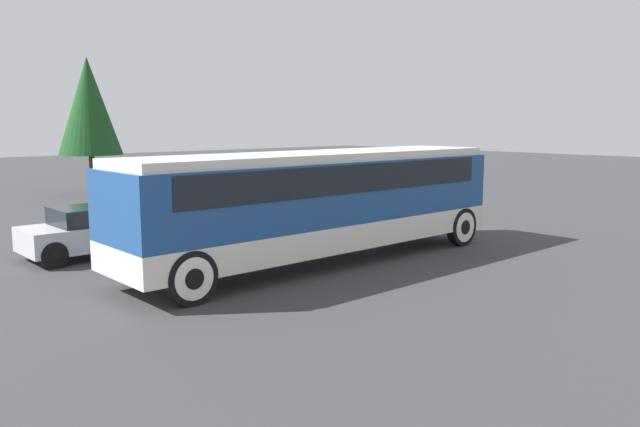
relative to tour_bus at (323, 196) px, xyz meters
name	(u,v)px	position (x,y,z in m)	size (l,w,h in m)	color
ground_plane	(320,262)	(-0.10, 0.00, -1.81)	(120.00, 120.00, 0.00)	#38383A
tour_bus	(323,196)	(0.00, 0.00, 0.00)	(11.49, 2.63, 2.97)	silver
parked_car_near	(264,207)	(2.36, 5.74, -1.11)	(4.64, 1.85, 1.41)	navy
parked_car_mid	(102,230)	(-4.05, 4.92, -1.09)	(4.33, 1.90, 1.42)	#BCBCC1
tree_left	(89,106)	(1.77, 19.82, 2.74)	(3.20, 3.20, 7.06)	brown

